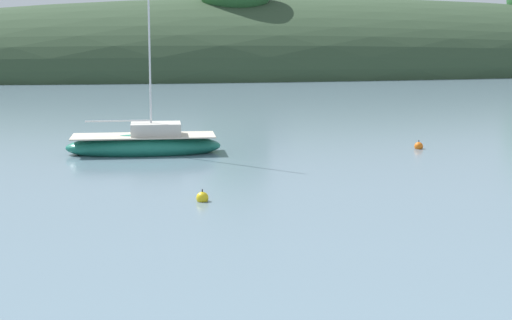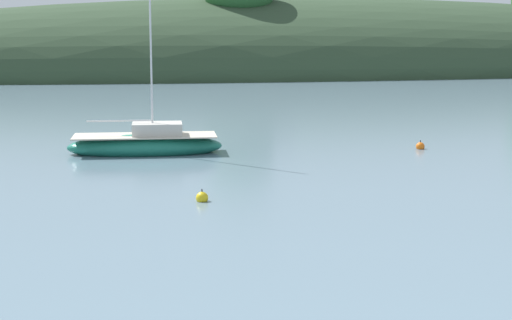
% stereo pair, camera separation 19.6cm
% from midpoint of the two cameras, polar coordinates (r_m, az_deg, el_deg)
% --- Properties ---
extents(far_shoreline_hill, '(150.00, 36.00, 24.01)m').
position_cam_midpoint_polar(far_shoreline_hill, '(108.80, 4.42, 6.19)').
color(far_shoreline_hill, '#2D422B').
rests_on(far_shoreline_hill, ground).
extents(sailboat_red_portside, '(7.69, 3.29, 10.84)m').
position_cam_midpoint_polar(sailboat_red_portside, '(40.05, -7.51, 1.09)').
color(sailboat_red_portside, '#196B56').
rests_on(sailboat_red_portside, ground).
extents(mooring_buoy_outer, '(0.44, 0.44, 0.54)m').
position_cam_midpoint_polar(mooring_buoy_outer, '(29.06, -3.58, -2.65)').
color(mooring_buoy_outer, yellow).
rests_on(mooring_buoy_outer, ground).
extents(mooring_buoy_inner, '(0.44, 0.44, 0.54)m').
position_cam_midpoint_polar(mooring_buoy_inner, '(42.01, 11.49, 0.93)').
color(mooring_buoy_inner, orange).
rests_on(mooring_buoy_inner, ground).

